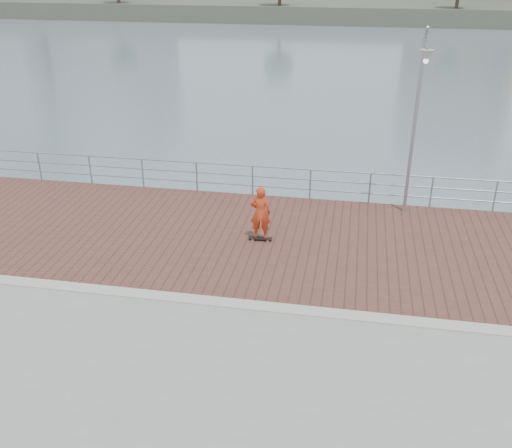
# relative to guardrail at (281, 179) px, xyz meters

# --- Properties ---
(water) EXTENTS (400.00, 400.00, 0.00)m
(water) POSITION_rel_guardrail_xyz_m (-0.00, -7.00, -2.69)
(water) COLOR slate
(water) RESTS_ON ground
(brick_lane) EXTENTS (40.00, 6.80, 0.02)m
(brick_lane) POSITION_rel_guardrail_xyz_m (-0.00, -3.40, -0.68)
(brick_lane) COLOR brown
(brick_lane) RESTS_ON seawall
(curb) EXTENTS (40.00, 0.40, 0.06)m
(curb) POSITION_rel_guardrail_xyz_m (-0.00, -7.00, -0.66)
(curb) COLOR #B7B5AD
(curb) RESTS_ON seawall
(guardrail) EXTENTS (39.06, 0.06, 1.13)m
(guardrail) POSITION_rel_guardrail_xyz_m (0.00, 0.00, 0.00)
(guardrail) COLOR #8C9EA8
(guardrail) RESTS_ON brick_lane
(street_lamp) EXTENTS (0.42, 1.21, 5.72)m
(street_lamp) POSITION_rel_guardrail_xyz_m (4.26, -0.92, 3.37)
(street_lamp) COLOR gray
(street_lamp) RESTS_ON brick_lane
(skateboard) EXTENTS (0.72, 0.21, 0.08)m
(skateboard) POSITION_rel_guardrail_xyz_m (-0.14, -3.48, -0.61)
(skateboard) COLOR black
(skateboard) RESTS_ON brick_lane
(skateboarder) EXTENTS (0.62, 0.42, 1.66)m
(skateboarder) POSITION_rel_guardrail_xyz_m (-0.14, -3.48, 0.24)
(skateboarder) COLOR red
(skateboarder) RESTS_ON skateboard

